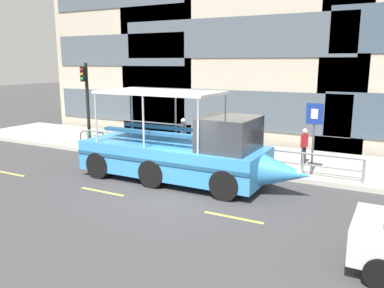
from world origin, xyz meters
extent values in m
plane|color=#3D3D3F|center=(0.00, 0.00, 0.00)|extent=(120.00, 120.00, 0.00)
cube|color=#A8A59E|center=(0.00, 5.60, 0.09)|extent=(32.00, 4.80, 0.18)
cube|color=#B2ADA3|center=(0.00, 3.11, 0.09)|extent=(32.00, 0.18, 0.18)
cube|color=#DBD64C|center=(-7.20, -1.15, 0.00)|extent=(1.80, 0.12, 0.01)
cube|color=#DBD64C|center=(-2.40, -1.15, 0.00)|extent=(1.80, 0.12, 0.01)
cube|color=#DBD64C|center=(2.40, -1.15, 0.00)|extent=(1.80, 0.12, 0.01)
cube|color=#4C5660|center=(-9.15, 8.37, 1.67)|extent=(9.28, 0.06, 1.84)
cube|color=#4C5660|center=(-9.15, 8.37, 5.01)|extent=(9.28, 0.06, 1.84)
cube|color=#4C5660|center=(-1.98, 8.37, 1.85)|extent=(12.65, 0.06, 2.04)
cube|color=#4C5660|center=(-1.98, 8.37, 5.55)|extent=(12.65, 0.06, 2.04)
cylinder|color=gray|center=(-0.94, 3.45, 1.02)|extent=(12.61, 0.07, 0.07)
cylinder|color=gray|center=(-0.94, 3.45, 0.60)|extent=(12.61, 0.06, 0.06)
cylinder|color=gray|center=(-7.25, 3.45, 0.60)|extent=(0.09, 0.09, 0.84)
cylinder|color=gray|center=(-5.15, 3.45, 0.60)|extent=(0.09, 0.09, 0.84)
cylinder|color=gray|center=(-3.04, 3.45, 0.60)|extent=(0.09, 0.09, 0.84)
cylinder|color=gray|center=(-0.94, 3.45, 0.60)|extent=(0.09, 0.09, 0.84)
cylinder|color=gray|center=(1.16, 3.45, 0.60)|extent=(0.09, 0.09, 0.84)
cylinder|color=gray|center=(3.26, 3.45, 0.60)|extent=(0.09, 0.09, 0.84)
cylinder|color=gray|center=(5.37, 3.45, 0.60)|extent=(0.09, 0.09, 0.84)
cylinder|color=black|center=(-7.71, 4.06, 2.23)|extent=(0.16, 0.16, 4.11)
cube|color=black|center=(-7.71, 3.86, 3.74)|extent=(0.24, 0.20, 0.72)
sphere|color=red|center=(-7.71, 3.75, 3.96)|extent=(0.14, 0.14, 0.14)
sphere|color=gold|center=(-7.71, 3.75, 3.74)|extent=(0.14, 0.14, 0.14)
sphere|color=green|center=(-7.71, 3.75, 3.52)|extent=(0.14, 0.14, 0.14)
cylinder|color=#4C4F54|center=(3.54, 3.75, 1.50)|extent=(0.08, 0.08, 2.65)
cube|color=navy|center=(3.54, 3.70, 2.48)|extent=(0.60, 0.04, 0.76)
cube|color=white|center=(3.54, 3.68, 2.48)|extent=(0.24, 0.01, 0.36)
torus|color=black|center=(-6.86, 3.94, 0.53)|extent=(0.70, 0.04, 0.70)
torus|color=black|center=(-7.90, 3.94, 0.53)|extent=(0.70, 0.04, 0.70)
cylinder|color=#268C3F|center=(-7.38, 3.94, 0.69)|extent=(0.95, 0.04, 0.04)
cylinder|color=#268C3F|center=(-7.56, 3.94, 0.83)|extent=(0.19, 0.04, 0.51)
cube|color=black|center=(-7.60, 3.94, 1.11)|extent=(0.20, 0.08, 0.06)
cylinder|color=#A5A5AA|center=(-6.90, 3.94, 1.03)|extent=(0.03, 0.46, 0.03)
cube|color=#388CD1|center=(-0.99, 1.20, 0.83)|extent=(6.92, 2.49, 1.11)
cone|color=#388CD1|center=(3.24, 1.20, 0.83)|extent=(1.56, 1.06, 1.06)
cylinder|color=#388CD1|center=(-4.45, 1.20, 0.83)|extent=(0.35, 1.06, 1.06)
cube|color=navy|center=(-0.99, -0.07, 0.97)|extent=(6.92, 0.04, 0.12)
sphere|color=white|center=(3.63, 1.20, 0.88)|extent=(0.22, 0.22, 0.22)
cube|color=#33383D|center=(1.25, 1.20, 1.95)|extent=(1.73, 2.10, 1.13)
cube|color=silver|center=(-1.51, 1.20, 3.24)|extent=(4.50, 2.30, 0.10)
cylinder|color=#B2B2B7|center=(0.62, 2.30, 2.29)|extent=(0.07, 0.07, 1.81)
cylinder|color=#B2B2B7|center=(0.62, 0.10, 2.29)|extent=(0.07, 0.07, 1.81)
cylinder|color=#B2B2B7|center=(-1.51, 2.30, 2.29)|extent=(0.07, 0.07, 1.81)
cylinder|color=#B2B2B7|center=(-1.51, 0.10, 2.29)|extent=(0.07, 0.07, 1.81)
cylinder|color=#B2B2B7|center=(-3.64, 2.30, 2.29)|extent=(0.07, 0.07, 1.81)
cylinder|color=#B2B2B7|center=(-3.64, 0.10, 2.29)|extent=(0.07, 0.07, 1.81)
cube|color=navy|center=(-1.51, 1.80, 1.84)|extent=(4.14, 0.28, 0.12)
cube|color=navy|center=(-1.51, 0.60, 1.84)|extent=(4.14, 0.28, 0.12)
cylinder|color=black|center=(1.60, 2.34, 0.50)|extent=(1.00, 0.28, 1.00)
cylinder|color=black|center=(1.60, 0.05, 0.50)|extent=(1.00, 0.28, 1.00)
cylinder|color=black|center=(-1.17, 2.34, 0.50)|extent=(1.00, 0.28, 1.00)
cylinder|color=black|center=(-1.17, 0.05, 0.50)|extent=(1.00, 0.28, 1.00)
cylinder|color=black|center=(-3.59, 2.34, 0.50)|extent=(1.00, 0.28, 1.00)
cylinder|color=black|center=(-3.59, 0.05, 0.50)|extent=(1.00, 0.28, 1.00)
cylinder|color=#1E2338|center=(2.91, 4.98, 0.55)|extent=(0.09, 0.09, 0.75)
cylinder|color=#1E2338|center=(2.98, 5.11, 0.55)|extent=(0.09, 0.09, 0.75)
cube|color=maroon|center=(2.95, 5.04, 1.19)|extent=(0.27, 0.32, 0.53)
cylinder|color=maroon|center=(2.87, 4.88, 1.17)|extent=(0.07, 0.07, 0.48)
cylinder|color=maroon|center=(3.02, 5.21, 1.17)|extent=(0.07, 0.07, 0.48)
sphere|color=beige|center=(2.95, 5.04, 1.58)|extent=(0.21, 0.21, 0.21)
cylinder|color=#1E2338|center=(0.05, 4.83, 0.58)|extent=(0.10, 0.10, 0.80)
cylinder|color=#1E2338|center=(0.06, 4.99, 0.58)|extent=(0.10, 0.10, 0.80)
cube|color=#236B47|center=(0.06, 4.91, 1.26)|extent=(0.18, 0.31, 0.57)
cylinder|color=#236B47|center=(0.05, 4.71, 1.24)|extent=(0.07, 0.07, 0.51)
cylinder|color=#236B47|center=(0.06, 5.11, 1.24)|extent=(0.07, 0.07, 0.51)
sphere|color=tan|center=(0.06, 4.91, 1.68)|extent=(0.22, 0.22, 0.22)
cylinder|color=#1E2338|center=(-2.60, 4.92, 0.57)|extent=(0.10, 0.10, 0.77)
cylinder|color=#1E2338|center=(-2.74, 4.98, 0.57)|extent=(0.10, 0.10, 0.77)
cube|color=#38383D|center=(-2.67, 4.95, 1.23)|extent=(0.33, 0.27, 0.55)
cylinder|color=#38383D|center=(-2.50, 4.87, 1.20)|extent=(0.07, 0.07, 0.49)
cylinder|color=#38383D|center=(-2.85, 5.02, 1.20)|extent=(0.07, 0.07, 0.49)
sphere|color=beige|center=(-2.67, 4.95, 1.63)|extent=(0.21, 0.21, 0.21)
cylinder|color=black|center=(6.27, -3.14, 0.32)|extent=(0.64, 0.22, 0.64)
camera|label=1|loc=(6.34, -10.98, 4.33)|focal=36.88mm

